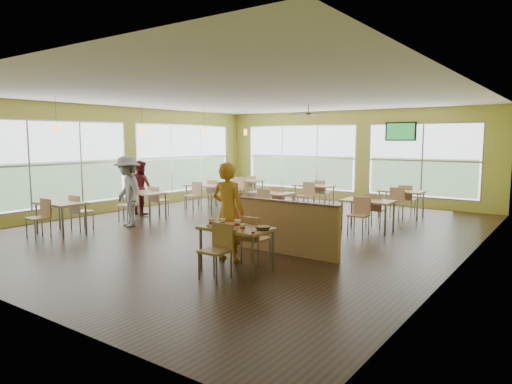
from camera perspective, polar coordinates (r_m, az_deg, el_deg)
room at (r=11.11m, az=-1.10°, el=3.50°), size 12.00×12.04×3.20m
window_bays at (r=15.16m, az=-2.20°, el=3.86°), size 9.24×10.24×2.38m
main_table at (r=7.66m, az=-2.46°, el=-5.26°), size 1.22×1.52×0.87m
half_wall_divider at (r=8.84m, az=3.35°, el=-4.36°), size 2.40×0.14×1.04m
dining_tables at (r=13.19m, az=-0.31°, el=-0.23°), size 6.92×8.72×0.87m
pendant_lights at (r=13.71m, az=-10.27°, el=7.56°), size 0.11×7.31×0.86m
ceiling_fan at (r=13.64m, az=6.54°, el=9.70°), size 1.25×1.25×0.29m
tv_backwall at (r=15.56m, az=17.64°, el=7.22°), size 1.00×0.07×0.60m
man_plaid at (r=8.29m, az=-3.49°, el=-2.44°), size 0.70×0.50×1.81m
patron_maroon at (r=13.77m, az=-14.20°, el=0.54°), size 0.85×0.71×1.59m
patron_grey at (r=11.94m, az=-15.73°, el=0.10°), size 1.33×1.04×1.80m
cup_blue at (r=7.65m, az=-5.56°, el=-3.80°), size 0.11×0.11×0.38m
cup_yellow at (r=7.68m, az=-4.22°, el=-3.79°), size 0.10×0.10×0.36m
cup_red_near at (r=7.49m, az=-2.34°, el=-4.00°), size 0.11×0.11×0.38m
cup_red_far at (r=7.24m, az=-1.66°, el=-4.46°), size 0.09×0.09×0.33m
food_basket at (r=7.39m, az=0.87°, el=-4.49°), size 0.25×0.25×0.06m
ketchup_cup at (r=7.12m, az=-0.34°, el=-5.09°), size 0.06×0.06×0.03m
wrapper_left at (r=7.70m, az=-5.75°, el=-4.17°), size 0.17×0.15×0.04m
wrapper_mid at (r=7.70m, az=-2.52°, el=-4.11°), size 0.22×0.21×0.05m
wrapper_right at (r=7.29m, az=-2.87°, el=-4.76°), size 0.16×0.15×0.04m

